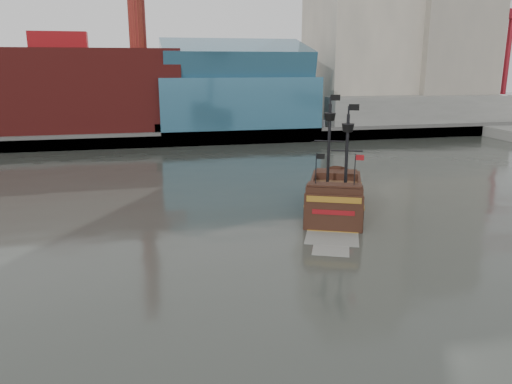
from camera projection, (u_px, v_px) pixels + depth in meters
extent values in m
plane|color=#2B2F29|center=(289.00, 302.00, 31.03)|extent=(400.00, 400.00, 0.00)
cube|color=slate|center=(177.00, 122.00, 117.59)|extent=(220.00, 60.00, 2.00)
cube|color=#4C4C49|center=(189.00, 139.00, 89.68)|extent=(220.00, 1.00, 2.60)
cube|color=maroon|center=(63.00, 91.00, 91.81)|extent=(42.00, 18.00, 15.00)
cube|color=#2C5B76|center=(236.00, 103.00, 97.51)|extent=(30.00, 16.00, 10.00)
cube|color=#BFB29E|center=(361.00, 14.00, 108.98)|extent=(20.00, 22.00, 46.00)
cube|color=gray|center=(443.00, 33.00, 110.13)|extent=(18.00, 18.00, 38.00)
cube|color=#BFB29E|center=(370.00, 8.00, 126.45)|extent=(24.00, 20.00, 52.00)
cube|color=slate|center=(421.00, 111.00, 102.51)|extent=(40.00, 6.00, 6.00)
cube|color=#2C5B76|center=(235.00, 60.00, 95.51)|extent=(28.00, 14.94, 8.78)
cube|color=slate|center=(494.00, 109.00, 124.51)|extent=(4.00, 4.00, 3.00)
cylinder|color=maroon|center=(501.00, 48.00, 120.89)|extent=(1.40, 1.40, 32.00)
cube|color=slate|center=(501.00, 105.00, 136.12)|extent=(4.00, 4.00, 3.00)
cylinder|color=maroon|center=(507.00, 61.00, 133.25)|extent=(1.40, 1.40, 26.00)
cube|color=maroon|center=(503.00, 14.00, 129.60)|extent=(5.00, 2.50, 2.50)
cube|color=black|center=(335.00, 205.00, 50.10)|extent=(9.80, 13.68, 2.74)
cube|color=#4E331C|center=(335.00, 190.00, 49.72)|extent=(8.82, 12.31, 0.32)
cube|color=black|center=(336.00, 176.00, 54.45)|extent=(5.11, 4.08, 1.05)
cube|color=black|center=(334.00, 196.00, 44.31)|extent=(5.26, 3.51, 1.89)
cube|color=black|center=(333.00, 218.00, 43.80)|extent=(4.85, 2.27, 4.21)
cube|color=#91641C|center=(334.00, 200.00, 43.24)|extent=(4.39, 1.94, 0.53)
cube|color=maroon|center=(333.00, 212.00, 43.53)|extent=(3.42, 1.52, 0.42)
cylinder|color=black|center=(329.00, 145.00, 50.31)|extent=(0.39, 0.39, 8.21)
cylinder|color=black|center=(347.00, 155.00, 46.77)|extent=(0.39, 0.39, 7.58)
cone|color=black|center=(330.00, 117.00, 49.60)|extent=(1.52, 1.52, 0.74)
cone|color=black|center=(348.00, 128.00, 46.14)|extent=(1.52, 1.52, 0.74)
cube|color=black|center=(335.00, 98.00, 49.04)|extent=(0.88, 0.40, 0.58)
cube|color=black|center=(354.00, 107.00, 45.59)|extent=(0.88, 0.40, 0.58)
cube|color=#939892|center=(332.00, 238.00, 42.43)|extent=(5.60, 5.24, 0.02)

